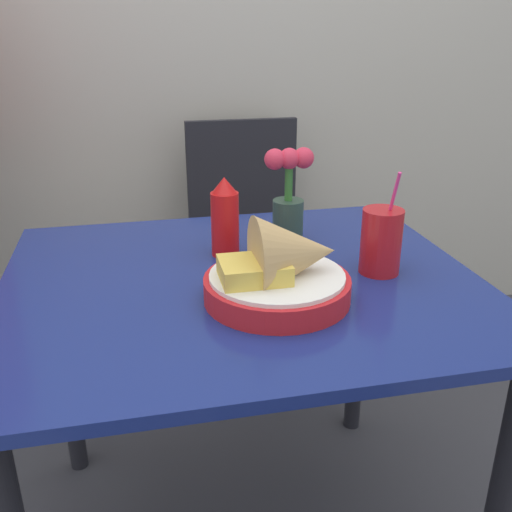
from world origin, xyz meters
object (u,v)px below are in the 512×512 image
object	(u,v)px
food_basket	(283,271)
drink_cup	(381,243)
flower_vase	(288,196)
ketchup_bottle	(225,218)
chair_far_window	(247,228)

from	to	relation	value
food_basket	drink_cup	distance (m)	0.25
food_basket	flower_vase	bearing A→B (deg)	73.21
food_basket	drink_cup	bearing A→B (deg)	19.21
drink_cup	ketchup_bottle	bearing A→B (deg)	151.05
ketchup_bottle	flower_vase	distance (m)	0.18
flower_vase	ketchup_bottle	bearing A→B (deg)	-159.24
food_basket	ketchup_bottle	xyz separation A→B (m)	(-0.07, 0.25, 0.03)
food_basket	ketchup_bottle	size ratio (longest dim) A/B	1.54
chair_far_window	flower_vase	xyz separation A→B (m)	(-0.03, -0.66, 0.31)
ketchup_bottle	drink_cup	world-z (taller)	drink_cup
chair_far_window	food_basket	distance (m)	1.01
chair_far_window	ketchup_bottle	world-z (taller)	ketchup_bottle
ketchup_bottle	drink_cup	size ratio (longest dim) A/B	0.81
chair_far_window	drink_cup	xyz separation A→B (m)	(0.11, -0.89, 0.26)
chair_far_window	ketchup_bottle	distance (m)	0.80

